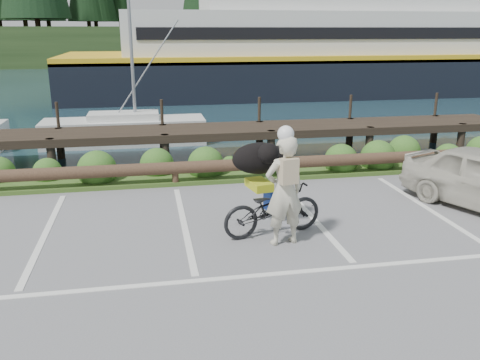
% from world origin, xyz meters
% --- Properties ---
extents(ground, '(72.00, 72.00, 0.00)m').
position_xyz_m(ground, '(0.00, 0.00, 0.00)').
color(ground, slate).
extents(harbor_backdrop, '(170.00, 160.00, 30.00)m').
position_xyz_m(harbor_backdrop, '(0.39, 78.52, -0.00)').
color(harbor_backdrop, '#172D37').
rests_on(harbor_backdrop, ground).
extents(vegetation_strip, '(34.00, 1.60, 0.10)m').
position_xyz_m(vegetation_strip, '(0.00, 5.30, 0.05)').
color(vegetation_strip, '#3D5B21').
rests_on(vegetation_strip, ground).
extents(log_rail, '(32.00, 0.30, 0.60)m').
position_xyz_m(log_rail, '(0.00, 4.60, 0.00)').
color(log_rail, '#443021').
rests_on(log_rail, ground).
extents(bicycle, '(2.02, 1.04, 1.01)m').
position_xyz_m(bicycle, '(1.59, 1.19, 0.51)').
color(bicycle, black).
rests_on(bicycle, ground).
extents(cyclist, '(0.80, 0.61, 1.97)m').
position_xyz_m(cyclist, '(1.68, 0.75, 0.99)').
color(cyclist, beige).
rests_on(cyclist, ground).
extents(dog, '(0.72, 1.14, 0.61)m').
position_xyz_m(dog, '(1.46, 1.80, 1.32)').
color(dog, black).
rests_on(dog, bicycle).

